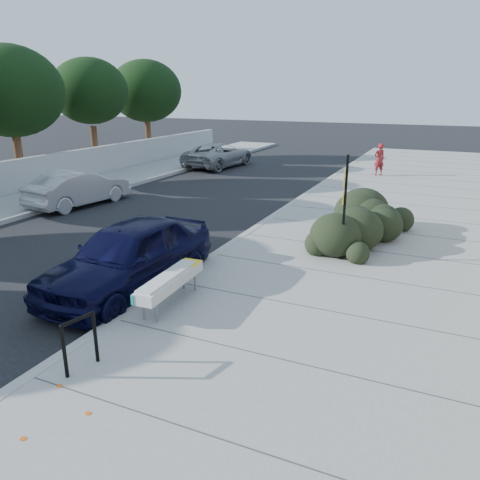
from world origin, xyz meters
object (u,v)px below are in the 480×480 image
object	(u,v)px
sedan_navy	(129,256)
wagon_silver	(79,188)
suv_silver	(218,155)
bike_rack	(80,338)
bench	(170,281)
sign_post	(344,202)
pedestrian	(379,159)

from	to	relation	value
sedan_navy	wagon_silver	bearing A→B (deg)	142.50
suv_silver	bike_rack	bearing A→B (deg)	116.08
bench	sign_post	size ratio (longest dim) A/B	0.79
suv_silver	pedestrian	xyz separation A→B (m)	(8.98, 0.10, 0.25)
sedan_navy	wagon_silver	distance (m)	8.78
bench	wagon_silver	bearing A→B (deg)	139.67
bike_rack	sign_post	distance (m)	7.03
wagon_silver	sign_post	bearing A→B (deg)	175.02
pedestrian	bike_rack	bearing A→B (deg)	44.68
sign_post	suv_silver	world-z (taller)	sign_post
sign_post	wagon_silver	xyz separation A→B (m)	(-10.58, 2.27, -0.96)
bike_rack	bench	bearing A→B (deg)	103.00
bench	suv_silver	size ratio (longest dim) A/B	0.42
bike_rack	sedan_navy	size ratio (longest dim) A/B	0.19
bike_rack	wagon_silver	bearing A→B (deg)	145.65
sedan_navy	suv_silver	bearing A→B (deg)	113.57
sedan_navy	suv_silver	size ratio (longest dim) A/B	0.92
sedan_navy	pedestrian	size ratio (longest dim) A/B	2.89
sedan_navy	suv_silver	world-z (taller)	sedan_navy
sign_post	pedestrian	bearing A→B (deg)	84.71
wagon_silver	suv_silver	bearing A→B (deg)	-85.61
sign_post	suv_silver	size ratio (longest dim) A/B	0.53
bench	bike_rack	bearing A→B (deg)	-92.55
sign_post	bench	bearing A→B (deg)	-131.92
bench	pedestrian	size ratio (longest dim) A/B	1.31
wagon_silver	pedestrian	world-z (taller)	pedestrian
bike_rack	pedestrian	size ratio (longest dim) A/B	0.55
bike_rack	sign_post	world-z (taller)	sign_post
pedestrian	suv_silver	bearing A→B (deg)	-40.64
sedan_navy	pedestrian	xyz separation A→B (m)	(2.81, 16.52, 0.16)
sign_post	pedestrian	xyz separation A→B (m)	(-1.09, 13.08, -0.70)
sign_post	suv_silver	distance (m)	16.46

